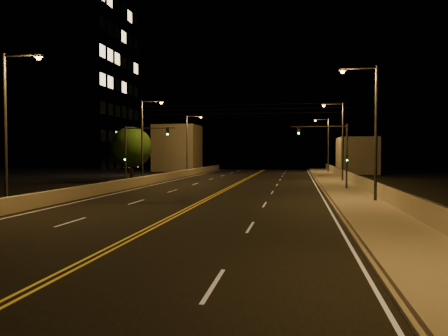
% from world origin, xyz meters
% --- Properties ---
extents(ground, '(160.00, 160.00, 0.00)m').
position_xyz_m(ground, '(0.00, 0.00, 0.00)').
color(ground, black).
rests_on(ground, ground).
extents(road, '(18.00, 120.00, 0.02)m').
position_xyz_m(road, '(0.00, 20.00, 0.01)').
color(road, black).
rests_on(road, ground).
extents(sidewalk, '(3.60, 120.00, 0.30)m').
position_xyz_m(sidewalk, '(10.80, 20.00, 0.15)').
color(sidewalk, gray).
rests_on(sidewalk, ground).
extents(curb, '(0.14, 120.00, 0.15)m').
position_xyz_m(curb, '(8.93, 20.00, 0.07)').
color(curb, gray).
rests_on(curb, ground).
extents(parapet_wall, '(0.30, 120.00, 1.00)m').
position_xyz_m(parapet_wall, '(12.45, 20.00, 0.80)').
color(parapet_wall, '#AB9F8F').
rests_on(parapet_wall, sidewalk).
extents(jersey_barrier, '(0.45, 120.00, 0.94)m').
position_xyz_m(jersey_barrier, '(-9.66, 20.00, 0.47)').
color(jersey_barrier, '#AB9F8F').
rests_on(jersey_barrier, ground).
extents(distant_building_right, '(6.00, 10.00, 6.05)m').
position_xyz_m(distant_building_right, '(16.50, 66.41, 3.02)').
color(distant_building_right, gray).
rests_on(distant_building_right, ground).
extents(distant_building_left, '(8.00, 8.00, 8.74)m').
position_xyz_m(distant_building_left, '(-16.00, 71.39, 4.37)').
color(distant_building_left, gray).
rests_on(distant_building_left, ground).
extents(parapet_rail, '(0.06, 120.00, 0.06)m').
position_xyz_m(parapet_rail, '(12.45, 20.00, 1.33)').
color(parapet_rail, black).
rests_on(parapet_rail, parapet_wall).
extents(lane_markings, '(17.32, 116.00, 0.00)m').
position_xyz_m(lane_markings, '(0.00, 19.93, 0.02)').
color(lane_markings, silver).
rests_on(lane_markings, road).
extents(streetlight_1, '(2.55, 0.28, 9.24)m').
position_xyz_m(streetlight_1, '(11.52, 20.71, 5.33)').
color(streetlight_1, '#2D2D33').
rests_on(streetlight_1, ground).
extents(streetlight_2, '(2.55, 0.28, 9.24)m').
position_xyz_m(streetlight_2, '(11.52, 42.12, 5.33)').
color(streetlight_2, '#2D2D33').
rests_on(streetlight_2, ground).
extents(streetlight_3, '(2.55, 0.28, 9.24)m').
position_xyz_m(streetlight_3, '(11.52, 65.82, 5.33)').
color(streetlight_3, '#2D2D33').
rests_on(streetlight_3, ground).
extents(streetlight_4, '(2.55, 0.28, 9.24)m').
position_xyz_m(streetlight_4, '(-9.92, 13.44, 5.33)').
color(streetlight_4, '#2D2D33').
rests_on(streetlight_4, ground).
extents(streetlight_5, '(2.55, 0.28, 9.24)m').
position_xyz_m(streetlight_5, '(-9.92, 36.25, 5.33)').
color(streetlight_5, '#2D2D33').
rests_on(streetlight_5, ground).
extents(streetlight_6, '(2.55, 0.28, 9.24)m').
position_xyz_m(streetlight_6, '(-9.92, 55.94, 5.33)').
color(streetlight_6, '#2D2D33').
rests_on(streetlight_6, ground).
extents(traffic_signal_right, '(5.11, 0.31, 6.05)m').
position_xyz_m(traffic_signal_right, '(9.99, 30.57, 3.83)').
color(traffic_signal_right, '#2D2D33').
rests_on(traffic_signal_right, ground).
extents(traffic_signal_left, '(5.11, 0.31, 6.05)m').
position_xyz_m(traffic_signal_left, '(-8.79, 30.57, 3.83)').
color(traffic_signal_left, '#2D2D33').
rests_on(traffic_signal_left, ground).
extents(overhead_wires, '(22.00, 0.03, 0.83)m').
position_xyz_m(overhead_wires, '(0.00, 29.50, 7.40)').
color(overhead_wires, black).
extents(building_tower, '(24.00, 15.00, 31.06)m').
position_xyz_m(building_tower, '(-30.58, 50.44, 14.96)').
color(building_tower, gray).
rests_on(building_tower, ground).
extents(tree_0, '(4.81, 4.81, 6.52)m').
position_xyz_m(tree_0, '(-12.51, 38.88, 4.11)').
color(tree_0, black).
rests_on(tree_0, ground).
extents(tree_1, '(4.73, 4.73, 6.41)m').
position_xyz_m(tree_1, '(-14.53, 44.15, 4.04)').
color(tree_1, black).
rests_on(tree_1, ground).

